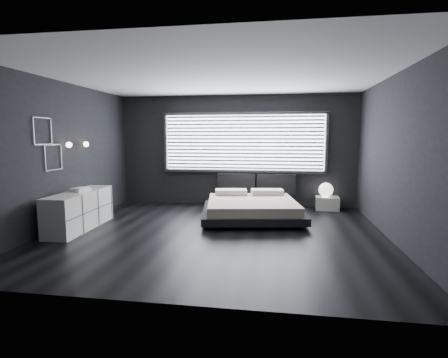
# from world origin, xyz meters

# --- Properties ---
(room) EXTENTS (6.04, 6.00, 2.80)m
(room) POSITION_xyz_m (0.00, 0.00, 1.40)
(room) COLOR black
(room) RESTS_ON ground
(window) EXTENTS (4.14, 0.09, 1.52)m
(window) POSITION_xyz_m (0.20, 2.70, 1.61)
(window) COLOR white
(window) RESTS_ON ground
(headboard) EXTENTS (1.96, 0.16, 0.52)m
(headboard) POSITION_xyz_m (0.54, 2.64, 0.57)
(headboard) COLOR black
(headboard) RESTS_ON ground
(sconce_near) EXTENTS (0.18, 0.11, 0.11)m
(sconce_near) POSITION_xyz_m (-2.88, 0.05, 1.60)
(sconce_near) COLOR silver
(sconce_near) RESTS_ON ground
(sconce_far) EXTENTS (0.18, 0.11, 0.11)m
(sconce_far) POSITION_xyz_m (-2.88, 0.65, 1.60)
(sconce_far) COLOR silver
(sconce_far) RESTS_ON ground
(wall_art_upper) EXTENTS (0.01, 0.48, 0.48)m
(wall_art_upper) POSITION_xyz_m (-2.98, -0.55, 1.85)
(wall_art_upper) COLOR #47474C
(wall_art_upper) RESTS_ON ground
(wall_art_lower) EXTENTS (0.01, 0.48, 0.48)m
(wall_art_lower) POSITION_xyz_m (-2.98, -0.30, 1.38)
(wall_art_lower) COLOR #47474C
(wall_art_lower) RESTS_ON ground
(bed) EXTENTS (2.35, 2.28, 0.53)m
(bed) POSITION_xyz_m (0.53, 1.27, 0.25)
(bed) COLOR black
(bed) RESTS_ON ground
(nightstand) EXTENTS (0.56, 0.47, 0.32)m
(nightstand) POSITION_xyz_m (2.27, 2.50, 0.16)
(nightstand) COLOR white
(nightstand) RESTS_ON ground
(orb_lamp) EXTENTS (0.34, 0.34, 0.34)m
(orb_lamp) POSITION_xyz_m (2.23, 2.48, 0.49)
(orb_lamp) COLOR white
(orb_lamp) RESTS_ON nightstand
(dresser) EXTENTS (0.58, 1.81, 0.72)m
(dresser) POSITION_xyz_m (-2.65, -0.07, 0.36)
(dresser) COLOR white
(dresser) RESTS_ON ground
(book_stack) EXTENTS (0.34, 0.40, 0.07)m
(book_stack) POSITION_xyz_m (-2.66, 0.00, 0.75)
(book_stack) COLOR silver
(book_stack) RESTS_ON dresser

